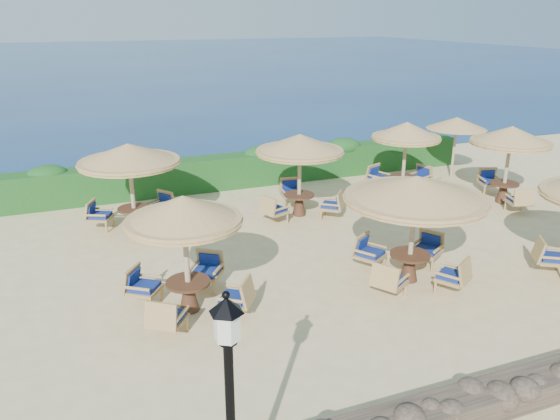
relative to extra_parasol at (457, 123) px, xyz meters
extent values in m
plane|color=beige|center=(-7.80, -5.20, -2.17)|extent=(120.00, 120.00, 0.00)
plane|color=navy|center=(-7.80, 64.80, -2.17)|extent=(160.00, 160.00, 0.00)
cube|color=#154318|center=(-7.80, 2.00, -1.57)|extent=(18.00, 0.90, 1.20)
cube|color=brown|center=(-7.80, -11.40, -1.95)|extent=(15.00, 0.65, 0.44)
cylinder|color=silver|center=(-12.60, -12.00, 0.81)|extent=(0.30, 0.30, 0.36)
cone|color=black|center=(-12.60, -12.00, 1.05)|extent=(0.40, 0.40, 0.18)
cylinder|color=tan|center=(0.00, 0.00, -1.07)|extent=(0.10, 0.10, 2.20)
cone|color=#A27943|center=(0.00, 0.00, 0.01)|extent=(2.30, 2.30, 0.45)
cylinder|color=tan|center=(-11.95, -6.43, -0.97)|extent=(0.12, 0.12, 2.40)
cone|color=#A27943|center=(-11.95, -6.43, 0.21)|extent=(2.47, 2.47, 0.55)
cylinder|color=#A27943|center=(-11.95, -6.43, -0.07)|extent=(2.42, 2.42, 0.14)
cylinder|color=#4A2B1A|center=(-11.95, -6.43, -1.49)|extent=(0.96, 0.96, 0.06)
cone|color=#4A2B1A|center=(-11.95, -6.43, -1.84)|extent=(0.44, 0.44, 0.64)
cylinder|color=tan|center=(-6.66, -6.96, -0.97)|extent=(0.12, 0.12, 2.40)
cone|color=#A27943|center=(-6.66, -6.96, 0.21)|extent=(3.36, 3.36, 0.55)
cylinder|color=#A27943|center=(-6.66, -6.96, -0.07)|extent=(3.29, 3.29, 0.14)
cylinder|color=#4A2B1A|center=(-6.66, -6.96, -1.49)|extent=(0.96, 0.96, 0.06)
cone|color=#4A2B1A|center=(-6.66, -6.96, -1.84)|extent=(0.44, 0.44, 0.64)
cylinder|color=tan|center=(-12.44, -1.16, -0.97)|extent=(0.12, 0.12, 2.40)
cone|color=#A27943|center=(-12.44, -1.16, 0.21)|extent=(2.96, 2.96, 0.55)
cylinder|color=#A27943|center=(-12.44, -1.16, -0.07)|extent=(2.90, 2.90, 0.14)
cylinder|color=#4A2B1A|center=(-12.44, -1.16, -1.49)|extent=(0.96, 0.96, 0.06)
cone|color=#4A2B1A|center=(-12.44, -1.16, -1.84)|extent=(0.44, 0.44, 0.64)
cylinder|color=tan|center=(-7.33, -1.75, -0.97)|extent=(0.12, 0.12, 2.40)
cone|color=#A27943|center=(-7.33, -1.75, 0.21)|extent=(2.77, 2.77, 0.55)
cylinder|color=#A27943|center=(-7.33, -1.75, -0.07)|extent=(2.72, 2.72, 0.14)
cylinder|color=#4A2B1A|center=(-7.33, -1.75, -1.49)|extent=(0.96, 0.96, 0.06)
cone|color=#4A2B1A|center=(-7.33, -1.75, -1.84)|extent=(0.44, 0.44, 0.64)
cylinder|color=tan|center=(-3.11, -1.24, -0.97)|extent=(0.12, 0.12, 2.40)
cone|color=#A27943|center=(-3.11, -1.24, 0.21)|extent=(2.40, 2.40, 0.55)
cylinder|color=#A27943|center=(-3.11, -1.24, -0.07)|extent=(2.35, 2.35, 0.14)
cylinder|color=#4A2B1A|center=(-3.11, -1.24, -1.49)|extent=(0.96, 0.96, 0.06)
cone|color=#4A2B1A|center=(-3.11, -1.24, -1.84)|extent=(0.44, 0.44, 0.64)
cylinder|color=tan|center=(-0.30, -3.15, -0.97)|extent=(0.12, 0.12, 2.40)
cone|color=#A27943|center=(-0.30, -3.15, 0.21)|extent=(2.64, 2.64, 0.55)
cylinder|color=#A27943|center=(-0.30, -3.15, -0.07)|extent=(2.59, 2.59, 0.14)
cylinder|color=#4A2B1A|center=(-0.30, -3.15, -1.49)|extent=(0.96, 0.96, 0.06)
cone|color=#4A2B1A|center=(-0.30, -3.15, -1.84)|extent=(0.44, 0.44, 0.64)
camera|label=1|loc=(-13.92, -16.98, 3.97)|focal=35.00mm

